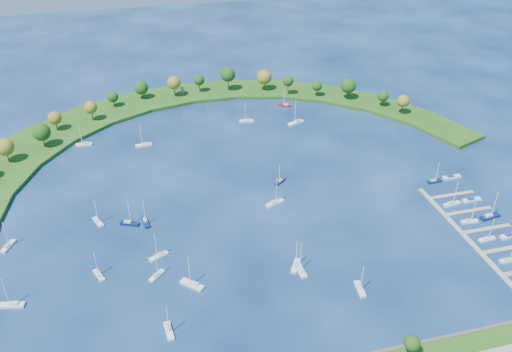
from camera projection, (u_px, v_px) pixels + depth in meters
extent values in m
plane|color=#071B40|center=(248.00, 190.00, 248.83)|extent=(700.00, 700.00, 0.00)
cylinder|color=#382314|center=(410.00, 352.00, 163.90)|extent=(0.56, 0.56, 5.60)
sphere|color=#144210|center=(412.00, 343.00, 161.87)|extent=(5.20, 5.20, 5.20)
cube|color=#1F4B14|center=(27.00, 150.00, 279.17)|extent=(54.07, 56.09, 2.00)
cube|color=#1F4B14|center=(70.00, 127.00, 302.26)|extent=(55.20, 54.07, 2.00)
cube|color=#1F4B14|center=(115.00, 110.00, 321.76)|extent=(53.65, 48.47, 2.00)
cube|color=#1F4B14|center=(161.00, 99.00, 336.53)|extent=(49.62, 39.75, 2.00)
cube|color=#1F4B14|center=(208.00, 92.00, 345.72)|extent=(44.32, 29.96, 2.00)
cube|color=#1F4B14|center=(255.00, 90.00, 348.79)|extent=(49.49, 38.05, 2.00)
cube|color=#1F4B14|center=(302.00, 92.00, 345.57)|extent=(51.13, 44.12, 2.00)
cube|color=#1F4B14|center=(349.00, 99.00, 336.24)|extent=(49.19, 47.96, 2.00)
cube|color=#1F4B14|center=(395.00, 110.00, 321.35)|extent=(43.90, 49.49, 2.00)
cube|color=#1F4B14|center=(440.00, 128.00, 301.76)|extent=(35.67, 48.74, 2.00)
cylinder|color=#382314|center=(8.00, 156.00, 265.50)|extent=(0.56, 0.56, 6.63)
sphere|color=olive|center=(5.00, 147.00, 262.83)|extent=(8.70, 8.70, 8.70)
cylinder|color=#382314|center=(44.00, 141.00, 278.69)|extent=(0.56, 0.56, 6.81)
sphere|color=#144210|center=(42.00, 132.00, 275.92)|extent=(9.13, 9.13, 9.13)
cylinder|color=#382314|center=(56.00, 125.00, 295.33)|extent=(0.56, 0.56, 5.99)
sphere|color=olive|center=(55.00, 118.00, 292.96)|extent=(7.40, 7.40, 7.40)
cylinder|color=#382314|center=(92.00, 115.00, 305.58)|extent=(0.56, 0.56, 6.80)
sphere|color=olive|center=(91.00, 107.00, 303.01)|extent=(7.29, 7.29, 7.29)
cylinder|color=#382314|center=(114.00, 103.00, 322.32)|extent=(0.56, 0.56, 5.12)
sphere|color=#144210|center=(113.00, 97.00, 320.27)|extent=(6.63, 6.63, 6.63)
cylinder|color=#382314|center=(142.00, 95.00, 332.61)|extent=(0.56, 0.56, 5.43)
sphere|color=#144210|center=(141.00, 88.00, 330.28)|extent=(8.46, 8.46, 8.46)
cylinder|color=#382314|center=(175.00, 91.00, 334.89)|extent=(0.56, 0.56, 7.49)
sphere|color=olive|center=(174.00, 83.00, 332.03)|extent=(8.36, 8.36, 8.36)
cylinder|color=#382314|center=(199.00, 87.00, 341.21)|extent=(0.56, 0.56, 6.75)
sphere|color=#144210|center=(199.00, 80.00, 338.70)|extent=(6.84, 6.84, 6.84)
cylinder|color=#382314|center=(228.00, 84.00, 342.69)|extent=(0.56, 0.56, 9.05)
sphere|color=#144210|center=(228.00, 75.00, 339.32)|extent=(9.36, 9.36, 9.36)
cylinder|color=#382314|center=(264.00, 85.00, 343.72)|extent=(0.56, 0.56, 7.07)
sphere|color=olive|center=(264.00, 77.00, 340.86)|extent=(9.45, 9.45, 9.45)
cylinder|color=#382314|center=(288.00, 89.00, 337.31)|extent=(0.56, 0.56, 7.86)
sphere|color=#144210|center=(288.00, 81.00, 334.52)|extent=(6.78, 6.78, 6.78)
cylinder|color=#382314|center=(317.00, 92.00, 335.79)|extent=(0.56, 0.56, 5.66)
sphere|color=#144210|center=(317.00, 86.00, 333.61)|extent=(6.47, 6.47, 6.47)
cylinder|color=#382314|center=(348.00, 94.00, 331.78)|extent=(0.56, 0.56, 6.84)
sphere|color=#144210|center=(348.00, 86.00, 328.99)|extent=(9.32, 9.32, 9.32)
cylinder|color=#382314|center=(382.00, 102.00, 322.94)|extent=(0.56, 0.56, 5.21)
sphere|color=#144210|center=(383.00, 96.00, 320.86)|extent=(6.62, 6.62, 6.62)
cylinder|color=#382314|center=(402.00, 109.00, 313.21)|extent=(0.56, 0.56, 6.76)
sphere|color=olive|center=(403.00, 101.00, 310.64)|extent=(7.44, 7.44, 7.44)
cylinder|color=gray|center=(183.00, 90.00, 340.38)|extent=(2.20, 2.20, 4.04)
cylinder|color=gray|center=(182.00, 87.00, 339.24)|extent=(2.60, 2.60, 0.30)
cube|color=gray|center=(471.00, 243.00, 215.16)|extent=(2.20, 82.00, 0.40)
cube|color=gray|center=(508.00, 248.00, 212.32)|extent=(22.00, 2.00, 0.40)
cube|color=gray|center=(488.00, 229.00, 223.17)|extent=(22.00, 2.00, 0.40)
cylinder|color=#382314|center=(510.00, 224.00, 225.37)|extent=(0.36, 0.36, 1.60)
cube|color=gray|center=(469.00, 211.00, 234.02)|extent=(22.00, 2.00, 0.40)
cylinder|color=#382314|center=(491.00, 207.00, 236.22)|extent=(0.36, 0.36, 1.60)
cube|color=gray|center=(453.00, 195.00, 244.87)|extent=(22.00, 2.00, 0.40)
cylinder|color=#382314|center=(474.00, 191.00, 247.07)|extent=(0.36, 0.36, 1.60)
cube|color=white|center=(99.00, 275.00, 198.79)|extent=(4.72, 7.62, 0.89)
cube|color=silver|center=(100.00, 275.00, 197.89)|extent=(2.32, 2.94, 0.62)
cylinder|color=silver|center=(96.00, 263.00, 196.32)|extent=(0.32, 0.32, 9.98)
cube|color=white|center=(8.00, 246.00, 213.29)|extent=(5.43, 8.12, 0.95)
cube|color=silver|center=(7.00, 246.00, 212.20)|extent=(2.60, 3.18, 0.67)
cylinder|color=silver|center=(6.00, 234.00, 210.74)|extent=(0.32, 0.32, 10.72)
cube|color=white|center=(192.00, 285.00, 194.38)|extent=(8.46, 8.48, 1.12)
cube|color=silver|center=(194.00, 284.00, 193.47)|extent=(3.61, 3.62, 0.79)
cylinder|color=silver|center=(189.00, 270.00, 191.07)|extent=(0.32, 0.32, 12.64)
cube|color=#0B1B45|center=(280.00, 182.00, 254.20)|extent=(6.43, 5.76, 0.81)
cube|color=silver|center=(281.00, 180.00, 254.30)|extent=(2.67, 2.53, 0.57)
cylinder|color=silver|center=(279.00, 173.00, 251.21)|extent=(0.32, 0.32, 9.13)
cube|color=white|center=(98.00, 222.00, 227.00)|extent=(4.88, 8.15, 0.95)
cube|color=silver|center=(97.00, 220.00, 227.12)|extent=(2.43, 3.13, 0.66)
cylinder|color=silver|center=(96.00, 212.00, 223.51)|extent=(0.32, 0.32, 10.64)
cube|color=white|center=(275.00, 203.00, 238.86)|extent=(9.19, 5.55, 1.07)
cube|color=silver|center=(273.00, 202.00, 237.94)|extent=(3.53, 2.76, 0.75)
cylinder|color=silver|center=(276.00, 190.00, 235.76)|extent=(0.32, 0.32, 12.01)
cube|color=white|center=(169.00, 331.00, 175.94)|extent=(2.89, 8.18, 0.96)
cube|color=silver|center=(168.00, 328.00, 176.15)|extent=(1.80, 2.93, 0.67)
cylinder|color=silver|center=(168.00, 320.00, 172.31)|extent=(0.32, 0.32, 10.83)
cube|color=white|center=(84.00, 145.00, 285.72)|extent=(8.62, 3.09, 1.01)
cube|color=silver|center=(85.00, 143.00, 285.39)|extent=(3.09, 1.91, 0.71)
cylinder|color=silver|center=(81.00, 134.00, 282.35)|extent=(0.32, 0.32, 11.40)
cube|color=white|center=(296.00, 266.00, 203.29)|extent=(5.99, 7.93, 0.95)
cube|color=silver|center=(295.00, 265.00, 202.22)|extent=(2.76, 3.17, 0.67)
cylinder|color=silver|center=(297.00, 253.00, 200.73)|extent=(0.32, 0.32, 10.69)
cube|color=white|center=(301.00, 270.00, 201.21)|extent=(2.58, 8.62, 1.03)
cube|color=silver|center=(301.00, 270.00, 200.05)|extent=(1.74, 3.04, 0.72)
cylinder|color=silver|center=(301.00, 256.00, 198.44)|extent=(0.32, 0.32, 11.57)
cube|color=white|center=(12.00, 305.00, 185.79)|extent=(8.95, 4.21, 1.04)
cube|color=silver|center=(14.00, 303.00, 185.35)|extent=(3.32, 2.30, 0.73)
cylinder|color=silver|center=(5.00, 292.00, 182.42)|extent=(0.32, 0.32, 11.66)
cube|color=#0B1B45|center=(130.00, 224.00, 226.01)|extent=(8.45, 5.53, 0.99)
cube|color=silver|center=(128.00, 222.00, 225.69)|extent=(3.29, 2.67, 0.69)
cylinder|color=silver|center=(129.00, 212.00, 222.72)|extent=(0.32, 0.32, 11.12)
cube|color=white|center=(144.00, 145.00, 285.11)|extent=(8.80, 2.99, 1.04)
cube|color=silver|center=(145.00, 143.00, 284.88)|extent=(3.14, 1.89, 0.73)
cylinder|color=silver|center=(141.00, 135.00, 281.57)|extent=(0.32, 0.32, 11.70)
cube|color=white|center=(157.00, 276.00, 198.64)|extent=(6.63, 6.48, 0.87)
cube|color=silver|center=(155.00, 275.00, 197.73)|extent=(2.81, 2.78, 0.61)
cylinder|color=silver|center=(157.00, 264.00, 196.25)|extent=(0.32, 0.32, 9.78)
cube|color=white|center=(246.00, 121.00, 310.24)|extent=(8.60, 3.69, 1.00)
cube|color=silver|center=(248.00, 120.00, 309.85)|extent=(3.15, 2.10, 0.70)
cylinder|color=silver|center=(245.00, 111.00, 306.96)|extent=(0.32, 0.32, 11.24)
cube|color=white|center=(296.00, 123.00, 308.02)|extent=(10.38, 6.39, 1.21)
cube|color=silver|center=(297.00, 121.00, 307.99)|extent=(4.00, 3.15, 0.84)
cylinder|color=silver|center=(295.00, 111.00, 303.71)|extent=(0.32, 0.32, 13.57)
cube|color=maroon|center=(285.00, 105.00, 328.96)|extent=(7.74, 6.11, 0.94)
cube|color=silver|center=(286.00, 104.00, 328.32)|extent=(3.13, 2.78, 0.66)
cylinder|color=silver|center=(284.00, 97.00, 326.09)|extent=(0.32, 0.32, 10.55)
cube|color=white|center=(360.00, 289.00, 192.61)|extent=(3.20, 8.31, 0.97)
cube|color=silver|center=(359.00, 286.00, 192.86)|extent=(1.91, 3.00, 0.68)
cylinder|color=silver|center=(362.00, 278.00, 188.92)|extent=(0.32, 0.32, 10.94)
cube|color=#0B1B45|center=(146.00, 222.00, 226.71)|extent=(3.34, 8.24, 0.96)
cube|color=silver|center=(145.00, 220.00, 226.91)|extent=(1.95, 2.99, 0.67)
cylinder|color=silver|center=(145.00, 212.00, 223.10)|extent=(0.32, 0.32, 10.81)
cube|color=white|center=(159.00, 256.00, 207.94)|extent=(8.14, 5.48, 0.96)
cube|color=silver|center=(160.00, 254.00, 207.95)|extent=(3.19, 2.62, 0.67)
cylinder|color=silver|center=(156.00, 245.00, 204.50)|extent=(0.32, 0.32, 10.75)
cube|color=white|center=(508.00, 260.00, 206.00)|extent=(7.18, 2.16, 0.86)
cube|color=silver|center=(507.00, 259.00, 205.47)|extent=(2.53, 1.45, 0.60)
cube|color=white|center=(487.00, 239.00, 217.05)|extent=(7.46, 2.61, 0.88)
cube|color=silver|center=(486.00, 238.00, 216.45)|extent=(2.67, 1.63, 0.61)
cylinder|color=silver|center=(491.00, 228.00, 214.37)|extent=(0.32, 0.32, 9.88)
cube|color=white|center=(510.00, 236.00, 218.91)|extent=(9.14, 3.52, 1.07)
cube|color=navy|center=(509.00, 234.00, 218.16)|extent=(3.30, 2.10, 0.75)
cube|color=white|center=(470.00, 222.00, 227.27)|extent=(7.48, 2.63, 0.88)
cube|color=silver|center=(468.00, 220.00, 226.76)|extent=(2.67, 1.64, 0.62)
cylinder|color=silver|center=(474.00, 211.00, 224.51)|extent=(0.32, 0.32, 9.91)
cube|color=#0B1B45|center=(490.00, 217.00, 230.04)|extent=(9.64, 3.83, 1.13)
cube|color=silver|center=(489.00, 215.00, 229.24)|extent=(3.49, 2.25, 0.79)
cylinder|color=silver|center=(495.00, 203.00, 226.64)|extent=(0.32, 0.32, 12.66)
cube|color=white|center=(452.00, 204.00, 238.39)|extent=(8.28, 3.15, 0.97)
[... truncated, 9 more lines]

